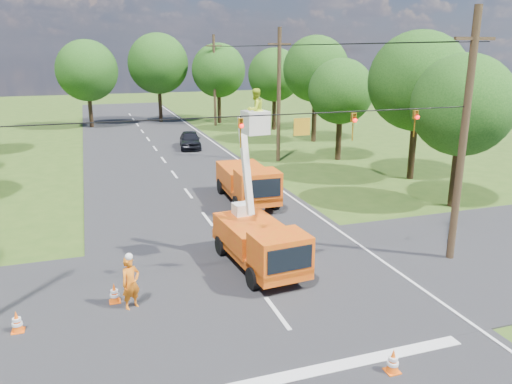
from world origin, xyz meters
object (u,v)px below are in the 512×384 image
object	(u,v)px
tree_right_c	(341,91)
tree_right_d	(316,69)
pole_right_near	(464,137)
tree_far_a	(87,71)
tree_right_a	(463,105)
tree_far_b	(158,64)
pole_right_mid	(279,95)
bucket_truck	(260,233)
traffic_cone_1	(393,361)
ground_worker	(131,283)
pole_right_far	(215,80)
distant_car	(190,140)
second_truck	(248,182)
traffic_cone_4	(114,293)
tree_right_e	(274,75)
tree_right_b	(418,81)
traffic_cone_2	(228,233)
traffic_cone_3	(262,207)
tree_far_c	(219,70)
traffic_cone_5	(17,322)
traffic_cone_7	(250,175)

from	to	relation	value
tree_right_c	tree_right_d	distance (m)	8.27
pole_right_near	tree_far_a	bearing A→B (deg)	107.43
tree_right_a	tree_far_b	size ratio (longest dim) A/B	0.80
pole_right_mid	tree_right_a	world-z (taller)	pole_right_mid
bucket_truck	pole_right_near	distance (m)	8.81
traffic_cone_1	tree_right_d	bearing A→B (deg)	68.48
ground_worker	pole_right_far	size ratio (longest dim) A/B	0.19
distant_car	pole_right_far	xyz separation A→B (m)	(5.47, 12.60, 4.35)
ground_worker	pole_right_near	size ratio (longest dim) A/B	0.19
tree_right_c	tree_far_b	xyz separation A→B (m)	(-10.20, 26.00, 1.50)
second_truck	traffic_cone_4	xyz separation A→B (m)	(-7.92, -9.73, -0.83)
second_truck	ground_worker	bearing A→B (deg)	-123.86
traffic_cone_1	tree_far_b	xyz separation A→B (m)	(1.16, 50.88, 6.45)
tree_right_e	tree_right_b	bearing A→B (deg)	-87.01
tree_right_c	tree_far_b	bearing A→B (deg)	111.42
tree_far_a	traffic_cone_2	bearing A→B (deg)	-82.19
pole_right_mid	tree_right_b	distance (m)	10.39
traffic_cone_3	tree_right_c	xyz separation A→B (m)	(10.21, 10.96, 4.95)
tree_far_c	tree_right_b	bearing A→B (deg)	-79.61
pole_right_mid	pole_right_far	bearing A→B (deg)	90.00
traffic_cone_1	pole_right_mid	distance (m)	27.14
pole_right_near	tree_right_e	xyz separation A→B (m)	(5.30, 35.00, 0.70)
second_truck	tree_right_d	xyz separation A→B (m)	(11.90, 16.76, 5.49)
traffic_cone_1	tree_right_b	xyz separation A→B (m)	(13.16, 17.88, 6.08)
bucket_truck	tree_right_e	xyz separation A→B (m)	(13.17, 33.38, 4.32)
traffic_cone_3	tree_right_e	bearing A→B (deg)	68.14
tree_right_a	tree_far_a	world-z (taller)	tree_far_a
traffic_cone_4	tree_right_b	bearing A→B (deg)	29.84
ground_worker	tree_right_d	distance (m)	33.72
traffic_cone_3	pole_right_far	bearing A→B (deg)	80.21
traffic_cone_5	traffic_cone_7	size ratio (longest dim) A/B	1.00
pole_right_far	tree_right_a	distance (m)	34.37
tree_far_c	pole_right_mid	bearing A→B (deg)	-92.60
second_truck	tree_right_b	world-z (taller)	tree_right_b
traffic_cone_4	traffic_cone_3	bearing A→B (deg)	43.22
second_truck	tree_right_e	bearing A→B (deg)	68.02
traffic_cone_3	pole_right_near	distance (m)	10.85
traffic_cone_4	ground_worker	bearing A→B (deg)	-46.77
pole_right_near	tree_right_c	world-z (taller)	pole_right_near
traffic_cone_5	tree_right_e	xyz separation A→B (m)	(21.78, 35.46, 5.45)
pole_right_far	tree_far_a	size ratio (longest dim) A/B	1.05
traffic_cone_5	pole_right_mid	size ratio (longest dim) A/B	0.07
pole_right_mid	tree_far_b	world-z (taller)	tree_far_b
traffic_cone_4	tree_far_a	xyz separation A→B (m)	(0.03, 42.49, 5.83)
traffic_cone_7	tree_right_d	bearing A→B (deg)	49.66
tree_far_a	tree_right_d	bearing A→B (deg)	-38.94
bucket_truck	tree_far_c	bearing A→B (deg)	72.69
distant_car	traffic_cone_5	xyz separation A→B (m)	(-11.01, -27.86, -0.39)
tree_right_a	tree_right_d	distance (m)	21.07
ground_worker	distant_car	world-z (taller)	ground_worker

